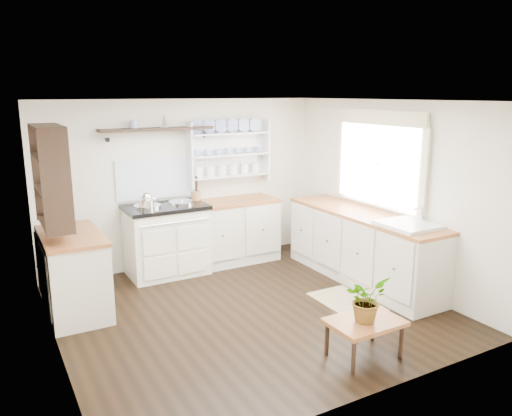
% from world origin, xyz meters
% --- Properties ---
extents(floor, '(4.00, 3.80, 0.01)m').
position_xyz_m(floor, '(0.00, 0.00, 0.00)').
color(floor, black).
rests_on(floor, ground).
extents(wall_back, '(4.00, 0.02, 2.30)m').
position_xyz_m(wall_back, '(0.00, 1.90, 1.15)').
color(wall_back, silver).
rests_on(wall_back, ground).
extents(wall_right, '(0.02, 3.80, 2.30)m').
position_xyz_m(wall_right, '(2.00, 0.00, 1.15)').
color(wall_right, silver).
rests_on(wall_right, ground).
extents(wall_left, '(0.02, 3.80, 2.30)m').
position_xyz_m(wall_left, '(-2.00, 0.00, 1.15)').
color(wall_left, silver).
rests_on(wall_left, ground).
extents(ceiling, '(4.00, 3.80, 0.01)m').
position_xyz_m(ceiling, '(0.00, 0.00, 2.30)').
color(ceiling, white).
rests_on(ceiling, wall_back).
extents(window, '(0.08, 1.55, 1.22)m').
position_xyz_m(window, '(1.95, 0.15, 1.56)').
color(window, white).
rests_on(window, wall_right).
extents(aga_cooker, '(1.05, 0.73, 0.97)m').
position_xyz_m(aga_cooker, '(-0.41, 1.57, 0.48)').
color(aga_cooker, white).
rests_on(aga_cooker, floor).
extents(back_cabinets, '(1.27, 0.63, 0.90)m').
position_xyz_m(back_cabinets, '(0.60, 1.60, 0.46)').
color(back_cabinets, beige).
rests_on(back_cabinets, floor).
extents(right_cabinets, '(0.62, 2.43, 0.90)m').
position_xyz_m(right_cabinets, '(1.70, 0.10, 0.46)').
color(right_cabinets, beige).
rests_on(right_cabinets, floor).
extents(belfast_sink, '(0.55, 0.60, 0.45)m').
position_xyz_m(belfast_sink, '(1.70, -0.65, 0.80)').
color(belfast_sink, white).
rests_on(belfast_sink, right_cabinets).
extents(left_cabinets, '(0.62, 1.13, 0.90)m').
position_xyz_m(left_cabinets, '(-1.70, 0.90, 0.46)').
color(left_cabinets, beige).
rests_on(left_cabinets, floor).
extents(plate_rack, '(1.20, 0.22, 0.90)m').
position_xyz_m(plate_rack, '(0.65, 1.86, 1.56)').
color(plate_rack, white).
rests_on(plate_rack, wall_back).
extents(high_shelf, '(1.50, 0.29, 0.16)m').
position_xyz_m(high_shelf, '(-0.40, 1.78, 1.91)').
color(high_shelf, black).
rests_on(high_shelf, wall_back).
extents(left_shelving, '(0.28, 0.80, 1.05)m').
position_xyz_m(left_shelving, '(-1.84, 0.90, 1.55)').
color(left_shelving, black).
rests_on(left_shelving, wall_left).
extents(kettle, '(0.18, 0.18, 0.23)m').
position_xyz_m(kettle, '(-0.69, 1.45, 1.04)').
color(kettle, silver).
rests_on(kettle, aga_cooker).
extents(utensil_crock, '(0.13, 0.13, 0.15)m').
position_xyz_m(utensil_crock, '(0.08, 1.68, 0.98)').
color(utensil_crock, '#966437').
rests_on(utensil_crock, back_cabinets).
extents(center_table, '(0.67, 0.48, 0.36)m').
position_xyz_m(center_table, '(0.44, -1.40, 0.32)').
color(center_table, brown).
rests_on(center_table, floor).
extents(potted_plant, '(0.44, 0.40, 0.41)m').
position_xyz_m(potted_plant, '(0.44, -1.40, 0.57)').
color(potted_plant, '#3F7233').
rests_on(potted_plant, center_table).
extents(floor_rug, '(0.56, 0.85, 0.02)m').
position_xyz_m(floor_rug, '(1.08, -0.38, 0.01)').
color(floor_rug, '#957F56').
rests_on(floor_rug, floor).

